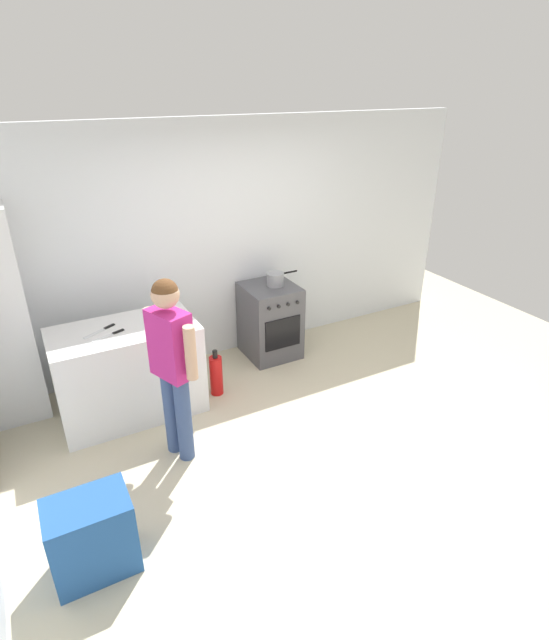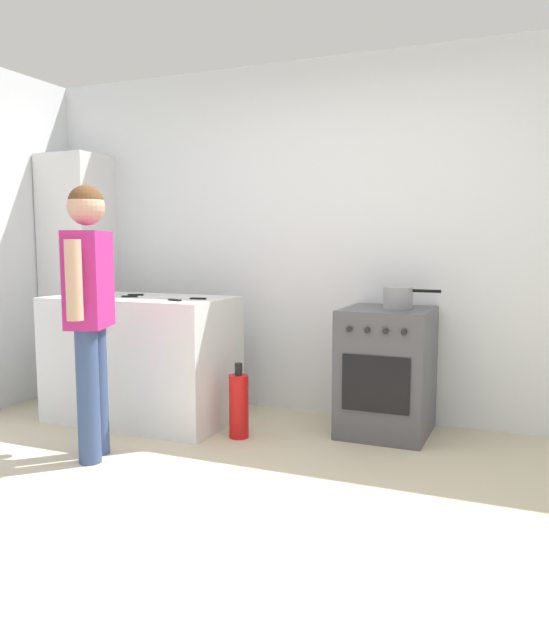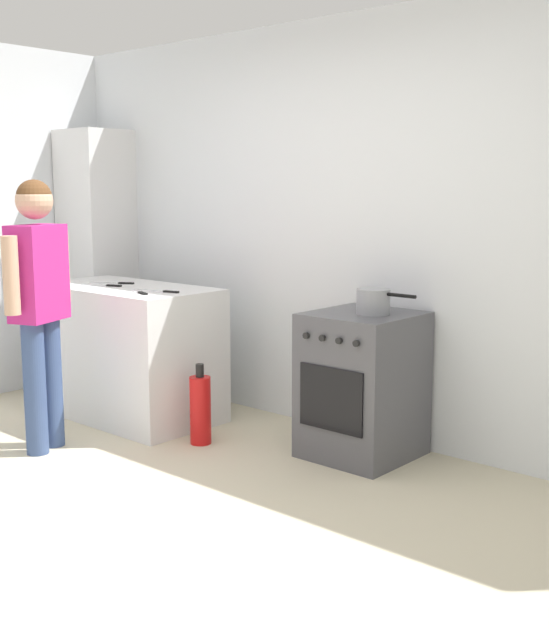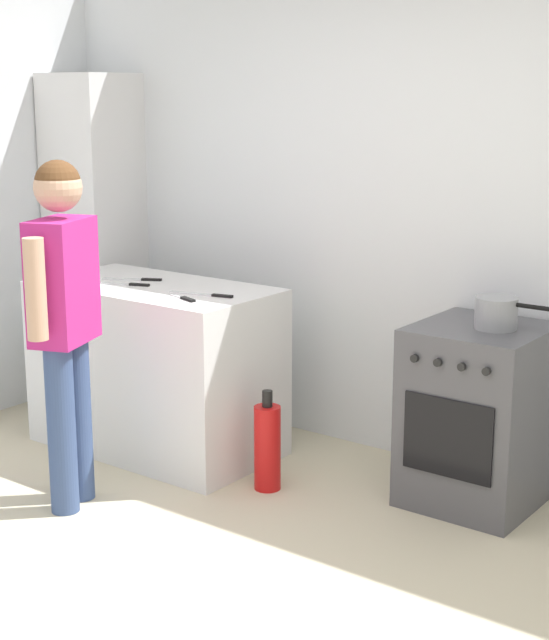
% 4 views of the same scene
% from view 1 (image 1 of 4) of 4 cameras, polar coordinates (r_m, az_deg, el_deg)
% --- Properties ---
extents(ground_plane, '(8.00, 8.00, 0.00)m').
position_cam_1_polar(ground_plane, '(4.63, 4.92, -13.34)').
color(ground_plane, beige).
extents(back_wall, '(6.00, 0.10, 2.60)m').
position_cam_1_polar(back_wall, '(5.56, -5.58, 8.79)').
color(back_wall, silver).
rests_on(back_wall, ground).
extents(counter_unit, '(1.30, 0.70, 0.90)m').
position_cam_1_polar(counter_unit, '(4.90, -16.34, -5.64)').
color(counter_unit, silver).
rests_on(counter_unit, ground).
extents(oven_left, '(0.57, 0.62, 0.85)m').
position_cam_1_polar(oven_left, '(5.71, -0.51, -0.07)').
color(oven_left, '#4C4C51').
rests_on(oven_left, ground).
extents(pot, '(0.37, 0.19, 0.14)m').
position_cam_1_polar(pot, '(5.54, 0.10, 4.70)').
color(pot, gray).
rests_on(pot, oven_left).
extents(knife_bread, '(0.35, 0.11, 0.01)m').
position_cam_1_polar(knife_bread, '(4.72, -12.42, -0.10)').
color(knife_bread, silver).
rests_on(knife_bread, counter_unit).
extents(knife_carving, '(0.31, 0.18, 0.01)m').
position_cam_1_polar(knife_carving, '(4.70, -19.25, -1.15)').
color(knife_carving, silver).
rests_on(knife_carving, counter_unit).
extents(knife_chef, '(0.30, 0.14, 0.01)m').
position_cam_1_polar(knife_chef, '(4.59, -18.33, -1.65)').
color(knife_chef, silver).
rests_on(knife_chef, counter_unit).
extents(knife_paring, '(0.21, 0.09, 0.01)m').
position_cam_1_polar(knife_paring, '(4.60, -12.07, -0.74)').
color(knife_paring, silver).
rests_on(knife_paring, counter_unit).
extents(person, '(0.31, 0.54, 1.61)m').
position_cam_1_polar(person, '(4.01, -11.68, -4.13)').
color(person, '#384C7A').
rests_on(person, ground).
extents(fire_extinguisher, '(0.13, 0.13, 0.50)m').
position_cam_1_polar(fire_extinguisher, '(5.12, -6.68, -6.27)').
color(fire_extinguisher, red).
rests_on(fire_extinguisher, ground).
extents(recycling_crate_lower, '(0.52, 0.36, 0.28)m').
position_cam_1_polar(recycling_crate_lower, '(3.78, -19.78, -23.64)').
color(recycling_crate_lower, '#235193').
rests_on(recycling_crate_lower, ground).
extents(recycling_crate_upper, '(0.52, 0.36, 0.28)m').
position_cam_1_polar(recycling_crate_upper, '(3.57, -20.49, -20.67)').
color(recycling_crate_upper, '#235193').
rests_on(recycling_crate_upper, recycling_crate_lower).
extents(larder_cabinet, '(0.48, 0.44, 2.00)m').
position_cam_1_polar(larder_cabinet, '(5.04, -28.89, 0.03)').
color(larder_cabinet, silver).
rests_on(larder_cabinet, ground).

